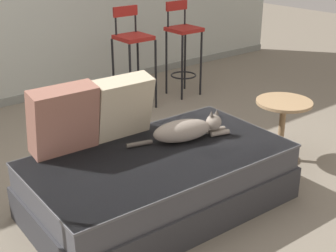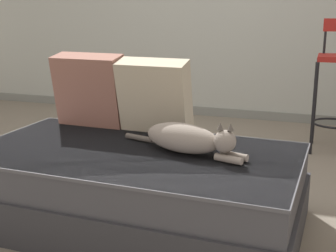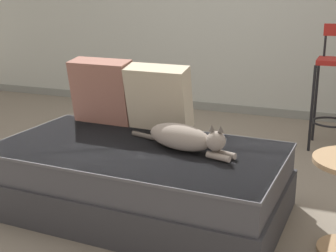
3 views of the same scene
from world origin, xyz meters
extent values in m
plane|color=slate|center=(0.00, 0.00, 0.00)|extent=(16.00, 16.00, 0.00)
cube|color=gray|center=(0.00, 2.20, 0.04)|extent=(8.00, 0.02, 0.09)
cube|color=#353539|center=(0.00, -0.40, 0.11)|extent=(1.75, 1.02, 0.23)
cube|color=#47474C|center=(0.00, -0.40, 0.32)|extent=(1.70, 0.97, 0.18)
cube|color=#525257|center=(0.00, -0.40, 0.40)|extent=(1.72, 0.99, 0.02)
cube|color=#936051|center=(-0.46, 0.00, 0.63)|extent=(0.44, 0.23, 0.45)
cube|color=beige|center=(-0.03, -0.02, 0.62)|extent=(0.42, 0.25, 0.44)
ellipsoid|color=gray|center=(0.24, -0.34, 0.48)|extent=(0.45, 0.27, 0.15)
sphere|color=gray|center=(0.48, -0.40, 0.50)|extent=(0.11, 0.11, 0.11)
cone|color=#544C44|center=(0.45, -0.40, 0.58)|extent=(0.03, 0.03, 0.04)
cone|color=#544C44|center=(0.50, -0.40, 0.58)|extent=(0.03, 0.03, 0.04)
cylinder|color=gray|center=(0.50, -0.44, 0.43)|extent=(0.14, 0.07, 0.04)
cylinder|color=gray|center=(0.52, -0.38, 0.43)|extent=(0.14, 0.07, 0.04)
cylinder|color=#544C44|center=(-0.04, -0.23, 0.43)|extent=(0.18, 0.08, 0.03)
cylinder|color=black|center=(0.84, 1.16, 0.36)|extent=(0.02, 0.02, 0.72)
cylinder|color=black|center=(0.84, 1.47, 0.36)|extent=(0.02, 0.02, 0.72)
torus|color=black|center=(0.99, 1.31, 0.23)|extent=(0.33, 0.33, 0.02)
cylinder|color=black|center=(0.87, 1.44, 0.86)|extent=(0.02, 0.02, 0.26)
camera|label=1|loc=(-1.66, -2.56, 1.74)|focal=50.00mm
camera|label=2|loc=(0.92, -2.53, 1.13)|focal=50.00mm
camera|label=3|loc=(1.16, -2.76, 1.28)|focal=50.00mm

